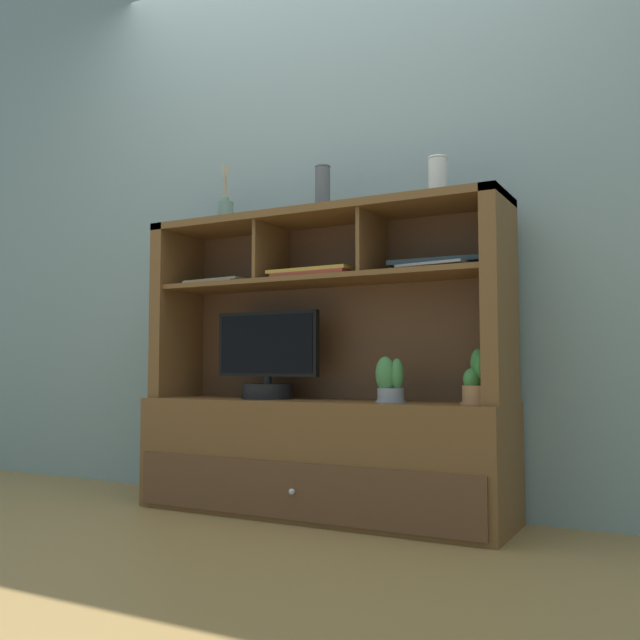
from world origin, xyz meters
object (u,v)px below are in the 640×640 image
at_px(potted_orchid, 390,382).
at_px(ceramic_vase, 438,179).
at_px(magazine_stack_left, 317,274).
at_px(potted_fern, 479,382).
at_px(diffuser_bottle, 226,213).
at_px(accent_vase, 323,190).
at_px(magazine_stack_right, 438,266).
at_px(tv_monitor, 267,362).
at_px(magazine_stack_centre, 219,282).
at_px(media_console, 321,420).

height_order(potted_orchid, ceramic_vase, ceramic_vase).
bearing_deg(magazine_stack_left, potted_fern, -1.01).
bearing_deg(diffuser_bottle, accent_vase, -0.59).
bearing_deg(magazine_stack_right, potted_fern, -20.42).
distance_m(tv_monitor, potted_orchid, 0.56).
height_order(potted_fern, diffuser_bottle, diffuser_bottle).
xyz_separation_m(tv_monitor, potted_orchid, (0.56, -0.03, -0.08)).
relative_size(potted_orchid, ceramic_vase, 1.01).
height_order(tv_monitor, magazine_stack_right, magazine_stack_right).
bearing_deg(potted_orchid, tv_monitor, 176.70).
height_order(magazine_stack_centre, accent_vase, accent_vase).
xyz_separation_m(media_console, ceramic_vase, (0.49, 0.02, 0.92)).
bearing_deg(magazine_stack_right, ceramic_vase, -32.49).
height_order(potted_orchid, diffuser_bottle, diffuser_bottle).
bearing_deg(magazine_stack_right, media_console, -177.20).
distance_m(magazine_stack_centre, ceramic_vase, 1.03).
bearing_deg(diffuser_bottle, magazine_stack_centre, -81.90).
relative_size(tv_monitor, diffuser_bottle, 1.74).
bearing_deg(magazine_stack_right, accent_vase, -179.06).
height_order(tv_monitor, potted_orchid, tv_monitor).
distance_m(potted_orchid, magazine_stack_left, 0.54).
xyz_separation_m(potted_orchid, diffuser_bottle, (-0.81, 0.08, 0.73)).
bearing_deg(tv_monitor, media_console, 6.97).
bearing_deg(media_console, potted_orchid, -10.68).
xyz_separation_m(potted_orchid, potted_fern, (0.33, 0.02, 0.00)).
xyz_separation_m(magazine_stack_right, ceramic_vase, (0.00, -0.00, 0.33)).
relative_size(magazine_stack_right, accent_vase, 1.84).
relative_size(potted_fern, magazine_stack_centre, 0.66).
relative_size(potted_fern, magazine_stack_left, 0.54).
height_order(potted_orchid, magazine_stack_left, magazine_stack_left).
bearing_deg(accent_vase, magazine_stack_right, 0.94).
distance_m(media_console, diffuser_bottle, 1.01).
bearing_deg(tv_monitor, ceramic_vase, 4.00).
height_order(tv_monitor, diffuser_bottle, diffuser_bottle).
xyz_separation_m(media_console, accent_vase, (0.00, 0.02, 0.93)).
height_order(magazine_stack_right, ceramic_vase, ceramic_vase).
xyz_separation_m(media_console, potted_fern, (0.65, -0.04, 0.16)).
distance_m(magazine_stack_left, ceramic_vase, 0.60).
bearing_deg(ceramic_vase, magazine_stack_centre, -176.64).
distance_m(tv_monitor, magazine_stack_left, 0.42).
bearing_deg(tv_monitor, potted_orchid, -3.30).
xyz_separation_m(magazine_stack_left, accent_vase, (0.00, 0.04, 0.35)).
bearing_deg(potted_fern, tv_monitor, 179.44).
bearing_deg(potted_orchid, magazine_stack_left, 173.87).
xyz_separation_m(magazine_stack_left, magazine_stack_right, (0.49, 0.05, 0.01)).
height_order(diffuser_bottle, accent_vase, diffuser_bottle).
xyz_separation_m(media_console, magazine_stack_right, (0.48, 0.02, 0.59)).
height_order(potted_fern, ceramic_vase, ceramic_vase).
xyz_separation_m(potted_orchid, ceramic_vase, (0.17, 0.08, 0.76)).
distance_m(magazine_stack_left, magazine_stack_right, 0.49).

